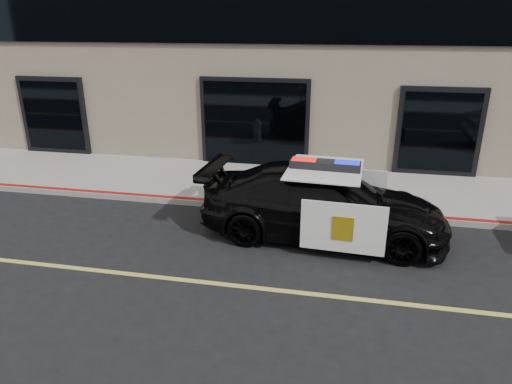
# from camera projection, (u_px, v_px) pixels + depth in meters

# --- Properties ---
(ground) EXTENTS (120.00, 120.00, 0.00)m
(ground) POSITION_uv_depth(u_px,v_px,m) (233.00, 286.00, 8.28)
(ground) COLOR black
(ground) RESTS_ON ground
(sidewalk_n) EXTENTS (60.00, 3.50, 0.15)m
(sidewalk_n) POSITION_uv_depth(u_px,v_px,m) (277.00, 185.00, 13.06)
(sidewalk_n) COLOR gray
(sidewalk_n) RESTS_ON ground
(police_car) EXTENTS (2.79, 5.57, 1.74)m
(police_car) POSITION_uv_depth(u_px,v_px,m) (323.00, 203.00, 9.93)
(police_car) COLOR black
(police_car) RESTS_ON ground
(fire_hydrant) EXTENTS (0.39, 0.55, 0.87)m
(fire_hydrant) POSITION_uv_depth(u_px,v_px,m) (215.00, 181.00, 11.97)
(fire_hydrant) COLOR white
(fire_hydrant) RESTS_ON sidewalk_n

